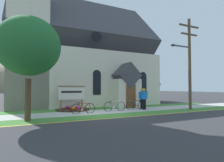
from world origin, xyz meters
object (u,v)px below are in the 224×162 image
Objects in this scene: cyclist_in_green_jersey at (144,97)px; cyclist_in_blue_jersey at (142,97)px; bicycle_black at (115,106)px; roadside_conifer at (146,70)px; church_sign at (72,94)px; utility_pole at (189,59)px; bicycle_yellow at (136,105)px; bicycle_green at (83,108)px; verge_sapling at (29,47)px.

cyclist_in_blue_jersey is at bearing 67.09° from cyclist_in_green_jersey.
bicycle_black is 0.29× the size of roadside_conifer.
church_sign is 0.29× the size of utility_pole.
bicycle_yellow is 1.09m from cyclist_in_blue_jersey.
utility_pole is at bearing -25.93° from bicycle_yellow.
cyclist_in_blue_jersey reaches higher than bicycle_green.
bicycle_green is 0.31× the size of verge_sapling.
bicycle_yellow is 9.18m from verge_sapling.
verge_sapling reaches higher than cyclist_in_green_jersey.
cyclist_in_blue_jersey is 0.27× the size of roadside_conifer.
bicycle_black is at bearing 163.95° from utility_pole.
roadside_conifer is 17.69m from verge_sapling.
verge_sapling reaches higher than cyclist_in_blue_jersey.
utility_pole is at bearing -9.48° from bicycle_green.
bicycle_yellow is 2.09m from bicycle_black.
bicycle_green is 1.00× the size of cyclist_in_green_jersey.
cyclist_in_green_jersey is (5.17, 0.08, 0.65)m from bicycle_green.
bicycle_black is at bearing -40.00° from church_sign.
cyclist_in_green_jersey is (2.59, -0.22, 0.65)m from bicycle_black.
roadside_conifer reaches higher than verge_sapling.
verge_sapling reaches higher than bicycle_green.
cyclist_in_blue_jersey reaches higher than bicycle_black.
bicycle_black is 7.33m from verge_sapling.
church_sign is 5.38m from bicycle_yellow.
bicycle_yellow is at bearing 5.86° from bicycle_green.
bicycle_green is at bearing -173.44° from bicycle_black.
utility_pole is at bearing -16.05° from bicycle_black.
bicycle_black is at bearing 6.56° from bicycle_green.
cyclist_in_blue_jersey is at bearing 144.22° from utility_pole.
cyclist_in_green_jersey is at bearing -127.27° from roadside_conifer.
utility_pole reaches higher than bicycle_yellow.
church_sign reaches higher than bicycle_black.
roadside_conifer reaches higher than bicycle_black.
cyclist_in_blue_jersey is at bearing 14.28° from verge_sapling.
verge_sapling is at bearing -147.01° from roadside_conifer.
cyclist_in_green_jersey reaches higher than cyclist_in_blue_jersey.
church_sign is at bearing 93.98° from bicycle_green.
cyclist_in_green_jersey is (5.35, -2.54, -0.29)m from church_sign.
cyclist_in_blue_jersey is at bearing 22.44° from bicycle_yellow.
bicycle_green is 4.69m from bicycle_yellow.
church_sign reaches higher than cyclist_in_blue_jersey.
church_sign is 5.93m from cyclist_in_green_jersey.
bicycle_yellow is at bearing 13.43° from verge_sapling.
bicycle_green is 2.60m from bicycle_black.
bicycle_black is (2.76, -2.32, -0.94)m from church_sign.
roadside_conifer is (11.32, 8.16, 3.86)m from bicycle_green.
utility_pole reaches higher than church_sign.
bicycle_green is 9.53m from utility_pole.
verge_sapling is (-3.52, -1.48, 3.65)m from bicycle_green.
bicycle_green is at bearing -174.14° from bicycle_yellow.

